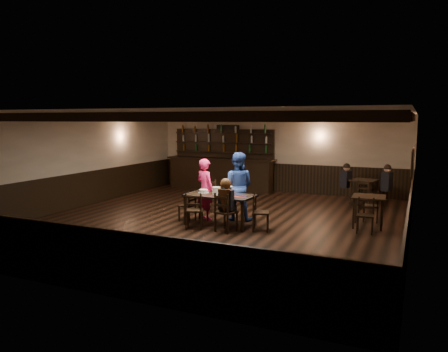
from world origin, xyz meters
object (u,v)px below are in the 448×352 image
at_px(man_blue, 237,186).
at_px(woman_pink, 205,189).
at_px(chair_near_left, 194,208).
at_px(cake, 203,191).
at_px(dining_table, 220,198).
at_px(bar_counter, 221,169).
at_px(chair_near_right, 224,210).

bearing_deg(man_blue, woman_pink, 10.94).
height_order(chair_near_left, cake, chair_near_left).
bearing_deg(cake, chair_near_left, -82.15).
distance_m(man_blue, cake, 0.90).
relative_size(dining_table, bar_counter, 0.41).
xyz_separation_m(chair_near_left, cake, (-0.09, 0.68, 0.29)).
bearing_deg(woman_pink, dining_table, 170.45).
distance_m(woman_pink, bar_counter, 5.02).
distance_m(woman_pink, man_blue, 0.83).
bearing_deg(chair_near_right, bar_counter, 115.06).
bearing_deg(chair_near_left, chair_near_right, 2.42).
distance_m(chair_near_right, bar_counter, 6.31).
relative_size(woman_pink, bar_counter, 0.38).
bearing_deg(chair_near_right, chair_near_left, -177.58).
height_order(chair_near_left, woman_pink, woman_pink).
bearing_deg(dining_table, woman_pink, 146.03).
height_order(dining_table, woman_pink, woman_pink).
bearing_deg(woman_pink, man_blue, -135.70).
bearing_deg(chair_near_left, bar_counter, 108.45).
distance_m(chair_near_left, bar_counter, 6.06).
bearing_deg(dining_table, man_blue, 76.02).
relative_size(chair_near_right, cake, 3.35).
relative_size(dining_table, chair_near_right, 1.88).
bearing_deg(chair_near_right, cake, 142.55).
xyz_separation_m(woman_pink, bar_counter, (-1.70, 4.72, -0.06)).
distance_m(dining_table, bar_counter, 5.62).
bearing_deg(bar_counter, man_blue, -60.89).
bearing_deg(woman_pink, bar_counter, -45.78).
distance_m(dining_table, chair_near_left, 0.75).
relative_size(chair_near_left, man_blue, 0.50).
bearing_deg(bar_counter, cake, -70.20).
bearing_deg(chair_near_left, man_blue, 66.73).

